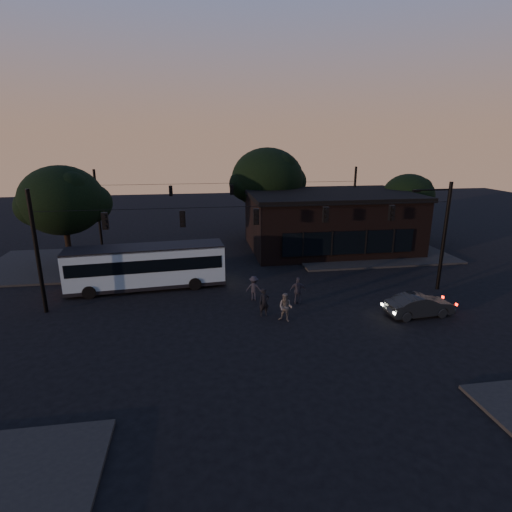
{
  "coord_description": "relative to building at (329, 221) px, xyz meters",
  "views": [
    {
      "loc": [
        -3.75,
        -20.2,
        10.11
      ],
      "look_at": [
        0.0,
        4.0,
        3.0
      ],
      "focal_mm": 28.0,
      "sensor_mm": 36.0,
      "label": 1
    }
  ],
  "objects": [
    {
      "name": "tree_behind",
      "position": [
        -5.0,
        6.03,
        3.48
      ],
      "size": [
        7.6,
        7.6,
        9.43
      ],
      "color": "black",
      "rests_on": "ground"
    },
    {
      "name": "car",
      "position": [
        0.25,
        -15.93,
        -2.04
      ],
      "size": [
        4.16,
        1.75,
        1.34
      ],
      "primitive_type": "imported",
      "rotation": [
        0.0,
        0.0,
        1.65
      ],
      "color": "black",
      "rests_on": "ground"
    },
    {
      "name": "bus",
      "position": [
        -16.26,
        -8.61,
        -1.0
      ],
      "size": [
        11.0,
        3.4,
        3.05
      ],
      "rotation": [
        0.0,
        0.0,
        0.08
      ],
      "color": "#8EAAB5",
      "rests_on": "ground"
    },
    {
      "name": "pedestrian_d",
      "position": [
        -9.14,
        -11.97,
        -1.89
      ],
      "size": [
        1.18,
        0.87,
        1.64
      ],
      "primitive_type": "imported",
      "rotation": [
        0.0,
        0.0,
        2.87
      ],
      "color": "black",
      "rests_on": "ground"
    },
    {
      "name": "signal_rig_near",
      "position": [
        -9.0,
        -11.97,
        1.74
      ],
      "size": [
        26.24,
        0.3,
        7.5
      ],
      "color": "black",
      "rests_on": "ground"
    },
    {
      "name": "sidewalk_far_left",
      "position": [
        -23.0,
        -1.97,
        -2.63
      ],
      "size": [
        14.0,
        10.0,
        0.15
      ],
      "primitive_type": "cube",
      "color": "black",
      "rests_on": "ground"
    },
    {
      "name": "ground",
      "position": [
        -9.0,
        -15.97,
        -2.71
      ],
      "size": [
        120.0,
        120.0,
        0.0
      ],
      "primitive_type": "plane",
      "color": "black",
      "rests_on": "ground"
    },
    {
      "name": "tree_left",
      "position": [
        -23.0,
        -2.97,
        2.86
      ],
      "size": [
        6.4,
        6.4,
        8.3
      ],
      "color": "black",
      "rests_on": "ground"
    },
    {
      "name": "pedestrian_a",
      "position": [
        -8.9,
        -14.5,
        -1.85
      ],
      "size": [
        0.69,
        0.51,
        1.71
      ],
      "primitive_type": "imported",
      "rotation": [
        0.0,
        0.0,
        0.17
      ],
      "color": "black",
      "rests_on": "ground"
    },
    {
      "name": "signal_rig_far",
      "position": [
        -9.0,
        4.03,
        1.5
      ],
      "size": [
        26.24,
        0.3,
        7.5
      ],
      "color": "black",
      "rests_on": "ground"
    },
    {
      "name": "tree_right",
      "position": [
        9.0,
        2.03,
        1.93
      ],
      "size": [
        5.2,
        5.2,
        6.86
      ],
      "color": "black",
      "rests_on": "ground"
    },
    {
      "name": "sidewalk_far_right",
      "position": [
        3.0,
        -1.97,
        -2.63
      ],
      "size": [
        14.0,
        10.0,
        0.15
      ],
      "primitive_type": "cube",
      "color": "black",
      "rests_on": "ground"
    },
    {
      "name": "pedestrian_b",
      "position": [
        -7.81,
        -15.43,
        -1.86
      ],
      "size": [
        1.04,
        0.98,
        1.7
      ],
      "primitive_type": "imported",
      "rotation": [
        0.0,
        0.0,
        -0.53
      ],
      "color": "#514E4A",
      "rests_on": "ground"
    },
    {
      "name": "pedestrian_c",
      "position": [
        -6.44,
        -13.04,
        -1.82
      ],
      "size": [
        1.12,
        0.68,
        1.78
      ],
      "primitive_type": "imported",
      "rotation": [
        0.0,
        0.0,
        2.88
      ],
      "color": "#2D2C36",
      "rests_on": "ground"
    },
    {
      "name": "building",
      "position": [
        0.0,
        0.0,
        0.0
      ],
      "size": [
        15.4,
        10.41,
        5.4
      ],
      "color": "black",
      "rests_on": "ground"
    }
  ]
}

